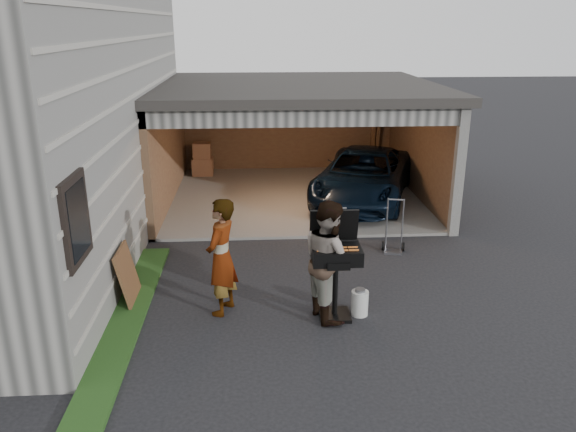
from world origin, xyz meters
name	(u,v)px	position (x,y,z in m)	size (l,w,h in m)	color
ground	(277,325)	(0.00, 0.00, 0.00)	(80.00, 80.00, 0.00)	black
groundcover_strip	(107,367)	(-2.25, -1.00, 0.03)	(0.50, 8.00, 0.06)	#193814
garage	(295,123)	(0.76, 6.79, 1.87)	(6.80, 6.30, 2.90)	#605E59
minivan	(364,178)	(2.42, 5.97, 0.62)	(2.07, 4.49, 1.25)	black
woman	(221,257)	(-0.81, 0.47, 0.92)	(0.67, 0.44, 1.84)	silver
man	(329,260)	(0.80, 0.26, 0.92)	(0.90, 0.70, 1.85)	#43231A
bbq_grill	(336,257)	(0.90, 0.24, 0.97)	(0.73, 0.64, 1.64)	black
propane_tank	(360,303)	(1.29, 0.24, 0.20)	(0.26, 0.26, 0.39)	silver
plywood_panel	(128,275)	(-2.34, 0.90, 0.46)	(0.04, 0.83, 0.93)	#50311B
hand_truck	(393,241)	(2.42, 2.72, 0.21)	(0.47, 0.40, 1.08)	gray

